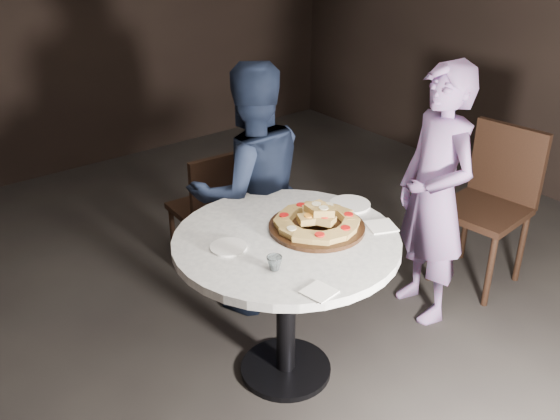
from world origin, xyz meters
The scene contains 13 objects.
floor centered at (0.00, 0.00, 0.00)m, with size 7.00×7.00×0.00m, color black.
table centered at (-0.14, 0.06, 0.68)m, with size 1.31×1.31×0.83m.
serving_board centered at (0.03, 0.03, 0.84)m, with size 0.48×0.48×0.02m, color black.
focaccia_pile centered at (0.03, 0.03, 0.89)m, with size 0.42×0.43×0.11m.
plate_left centered at (-0.42, 0.15, 0.84)m, with size 0.17×0.17×0.01m, color white.
plate_right centered at (0.34, 0.12, 0.84)m, with size 0.22×0.22×0.01m, color white.
water_glass centered at (-0.36, -0.14, 0.87)m, with size 0.07×0.07×0.07m, color silver.
napkin_near centered at (-0.33, -0.39, 0.84)m, with size 0.12×0.12×0.01m, color white.
napkin_far centered at (0.30, -0.15, 0.84)m, with size 0.14×0.14×0.01m, color white.
chair_far centered at (0.11, 1.13, 0.51)m, with size 0.44×0.46×0.89m.
chair_right centered at (1.52, 0.00, 0.59)m, with size 0.55×0.53×1.03m.
diner_navy centered at (0.12, 0.72, 0.77)m, with size 0.74×0.58×1.53m, color black.
diner_teal centered at (0.89, -0.01, 0.78)m, with size 0.57×0.37×1.55m, color #80649C.
Camera 1 is at (-1.80, -1.99, 2.31)m, focal length 40.00 mm.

